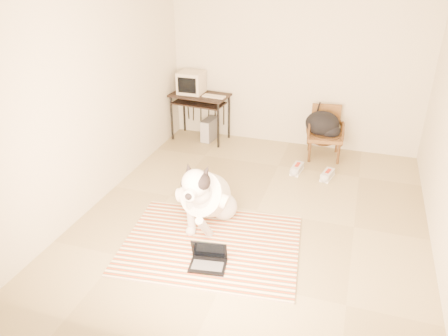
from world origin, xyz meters
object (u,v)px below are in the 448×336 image
at_px(rattan_chair, 325,132).
at_px(backpack, 324,125).
at_px(dog, 206,197).
at_px(laptop, 208,259).
at_px(computer_desk, 200,101).
at_px(pc_tower, 210,129).
at_px(crt_monitor, 191,82).

xyz_separation_m(rattan_chair, backpack, (-0.03, -0.05, 0.14)).
bearing_deg(backpack, rattan_chair, 60.57).
relative_size(dog, backpack, 2.41).
relative_size(laptop, rattan_chair, 0.52).
xyz_separation_m(computer_desk, backpack, (2.04, -0.10, -0.14)).
distance_m(pc_tower, rattan_chair, 1.92).
bearing_deg(crt_monitor, laptop, -65.86).
bearing_deg(laptop, rattan_chair, 75.35).
xyz_separation_m(computer_desk, pc_tower, (0.16, 0.02, -0.49)).
bearing_deg(laptop, dog, 111.30).
height_order(laptop, rattan_chair, rattan_chair).
height_order(pc_tower, rattan_chair, rattan_chair).
xyz_separation_m(dog, pc_tower, (-0.83, 2.45, -0.19)).
distance_m(dog, rattan_chair, 2.61).
relative_size(dog, laptop, 3.23).
bearing_deg(pc_tower, dog, -71.25).
height_order(crt_monitor, rattan_chair, crt_monitor).
distance_m(computer_desk, pc_tower, 0.51).
bearing_deg(crt_monitor, dog, -65.08).
relative_size(dog, pc_tower, 3.17).
distance_m(computer_desk, crt_monitor, 0.33).
bearing_deg(rattan_chair, backpack, -119.43).
relative_size(computer_desk, backpack, 1.81).
height_order(laptop, backpack, backpack).
bearing_deg(computer_desk, laptop, -67.98).
relative_size(laptop, computer_desk, 0.41).
bearing_deg(crt_monitor, pc_tower, -5.17).
bearing_deg(dog, backpack, 65.76).
bearing_deg(pc_tower, backpack, -3.53).
bearing_deg(dog, laptop, -68.70).
relative_size(rattan_chair, backpack, 1.44).
distance_m(pc_tower, backpack, 1.92).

